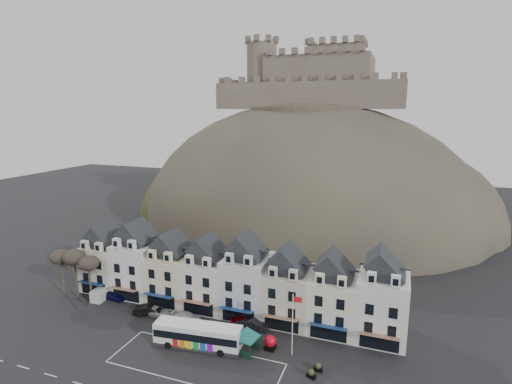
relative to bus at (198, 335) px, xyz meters
The scene contains 21 objects.
ground 4.88m from the bus, 98.26° to the right, with size 300.00×300.00×0.00m, color black.
coach_bay_markings 3.95m from the bus, 67.10° to the right, with size 22.00×7.50×0.01m, color silver.
townhouse_terrace 12.02m from the bus, 92.49° to the left, with size 54.40×9.35×11.80m.
castle_hill 64.52m from the bus, 89.46° to the left, with size 100.00×76.00×68.00m.
castle 81.10m from the bus, 90.11° to the left, with size 50.20×22.20×22.00m.
tree_left_far 30.67m from the bus, 168.47° to the left, with size 3.61×3.61×8.24m.
tree_left_mid 27.85m from the bus, 167.22° to the left, with size 3.78×3.78×8.64m.
tree_left_near 24.85m from the bus, 165.66° to the left, with size 3.43×3.43×7.84m.
bus is the anchor object (origin of this frame).
bus_shelter 6.81m from the bus, 10.46° to the left, with size 5.78×5.78×3.73m.
red_buoy 9.84m from the bus, 17.48° to the left, with size 1.62×1.62×2.01m.
flagpole 13.18m from the bus, 12.30° to the left, with size 1.25×0.13×8.63m.
white_van 23.46m from the bus, 162.08° to the left, with size 2.21×4.48×1.98m.
planter_west 16.42m from the bus, ahead, with size 1.15×0.76×1.09m.
planter_east 15.92m from the bus, ahead, with size 1.23×0.92×1.11m.
car_navy 21.54m from the bus, 159.46° to the left, with size 1.74×4.33×1.47m, color #0C0C3F.
car_black 12.56m from the bus, 156.21° to the left, with size 1.68×4.81×1.58m, color black.
car_silver 11.61m from the bus, 152.51° to the left, with size 2.28×4.87×1.38m, color #9B9EA2.
car_white 7.62m from the bus, 132.15° to the left, with size 1.88×4.61×1.34m, color silver.
car_maroon 8.42m from the bus, 60.17° to the left, with size 1.85×4.59×1.56m, color #66050B.
car_charcoal 8.79m from the bus, 52.11° to the left, with size 1.65×4.73×1.56m, color black.
Camera 1 is at (24.89, -38.84, 31.72)m, focal length 28.00 mm.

